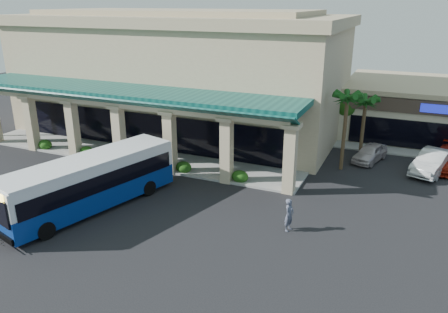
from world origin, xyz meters
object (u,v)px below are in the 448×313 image
at_px(pedestrian, 289,215).
at_px(car_red, 447,158).
at_px(transit_bus, 91,184).
at_px(car_silver, 370,153).
at_px(car_white, 433,162).

height_order(pedestrian, car_red, pedestrian).
xyz_separation_m(transit_bus, pedestrian, (11.81, 2.12, -0.69)).
height_order(transit_bus, car_silver, transit_bus).
height_order(car_white, car_red, car_white).
bearing_deg(car_red, car_white, -109.08).
distance_m(car_silver, car_white, 4.60).
height_order(car_silver, car_red, car_red).
distance_m(pedestrian, car_silver, 13.75).
bearing_deg(car_white, car_silver, -170.72).
relative_size(car_white, car_red, 0.96).
bearing_deg(car_white, car_red, 74.41).
bearing_deg(car_silver, pedestrian, -85.30).
xyz_separation_m(pedestrian, car_silver, (2.88, 13.45, -0.26)).
distance_m(transit_bus, car_red, 26.04).
bearing_deg(car_red, pedestrian, -105.68).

